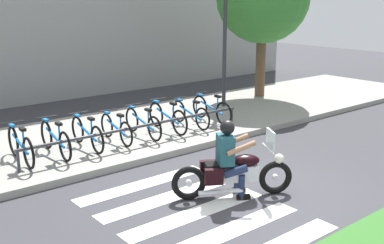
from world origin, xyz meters
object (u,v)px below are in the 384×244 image
at_px(bicycle_4, 143,123).
at_px(bicycle_6, 190,114).
at_px(motorcycle, 234,173).
at_px(bike_rack, 142,127).
at_px(bicycle_3, 116,128).
at_px(bicycle_5, 167,117).
at_px(street_lamp, 225,33).
at_px(bicycle_2, 87,133).
at_px(bicycle_0, 21,146).
at_px(bicycle_1, 55,139).
at_px(rider, 230,153).
at_px(bicycle_7, 211,109).

height_order(bicycle_4, bicycle_6, bicycle_4).
relative_size(motorcycle, bike_rack, 0.34).
relative_size(bicycle_3, bicycle_6, 0.94).
bearing_deg(bicycle_3, bicycle_5, -0.03).
distance_m(motorcycle, street_lamp, 6.98).
bearing_deg(bicycle_2, bicycle_5, -0.01).
relative_size(bicycle_5, bike_rack, 0.30).
bearing_deg(bike_rack, bicycle_6, 16.42).
height_order(bicycle_2, street_lamp, street_lamp).
relative_size(bicycle_0, bicycle_1, 0.96).
xyz_separation_m(bicycle_4, bicycle_5, (0.75, -0.00, 0.02)).
height_order(bicycle_2, bicycle_4, bicycle_2).
xyz_separation_m(rider, bicycle_2, (-0.88, 3.75, -0.32)).
xyz_separation_m(bicycle_6, street_lamp, (2.35, 1.22, 1.97)).
height_order(bicycle_2, bicycle_7, bicycle_7).
bearing_deg(bike_rack, bicycle_4, 55.82).
bearing_deg(bicycle_1, bike_rack, -16.40).
height_order(motorcycle, bicycle_2, motorcycle).
height_order(bicycle_1, bicycle_5, bicycle_5).
height_order(bicycle_2, bicycle_6, bicycle_2).
bearing_deg(bicycle_1, bicycle_0, -179.97).
xyz_separation_m(bicycle_6, bicycle_7, (0.75, -0.00, 0.02)).
relative_size(motorcycle, bicycle_5, 1.13).
xyz_separation_m(motorcycle, bicycle_0, (-2.45, 3.79, 0.06)).
height_order(rider, bicycle_2, rider).
distance_m(bicycle_2, bicycle_3, 0.75).
bearing_deg(bicycle_4, bicycle_7, -0.02).
distance_m(bicycle_2, bicycle_5, 2.26).
height_order(motorcycle, bicycle_5, motorcycle).
distance_m(motorcycle, bicycle_6, 4.32).
xyz_separation_m(bicycle_1, bicycle_3, (1.51, 0.00, -0.02)).
distance_m(bicycle_2, bike_rack, 1.26).
bearing_deg(street_lamp, bike_rack, -157.24).
distance_m(rider, bicycle_6, 4.33).
height_order(bicycle_4, bike_rack, bicycle_4).
height_order(bicycle_1, street_lamp, street_lamp).
xyz_separation_m(bicycle_1, bike_rack, (1.88, -0.55, 0.07)).
relative_size(bicycle_2, bike_rack, 0.29).
height_order(rider, bicycle_6, rider).
bearing_deg(bicycle_1, motorcycle, -65.87).
xyz_separation_m(bicycle_2, bicycle_5, (2.26, -0.00, 0.01)).
bearing_deg(street_lamp, bicycle_0, -169.90).
xyz_separation_m(bicycle_0, bicycle_2, (1.51, 0.00, -0.01)).
height_order(motorcycle, bicycle_1, motorcycle).
distance_m(bicycle_1, bike_rack, 1.96).
xyz_separation_m(motorcycle, bicycle_3, (-0.19, 3.79, 0.03)).
distance_m(bicycle_7, bike_rack, 2.69).
bearing_deg(bicycle_5, bicycle_1, 180.00).
bearing_deg(rider, bicycle_3, 91.94).
bearing_deg(bicycle_3, bicycle_4, -0.00).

